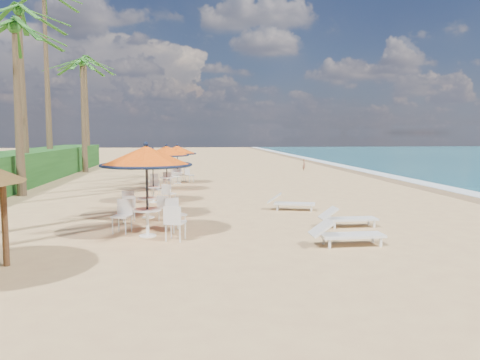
% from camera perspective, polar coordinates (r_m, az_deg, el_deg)
% --- Properties ---
extents(ground, '(160.00, 160.00, 0.00)m').
position_cam_1_polar(ground, '(13.71, 10.85, -6.42)').
color(ground, tan).
rests_on(ground, ground).
extents(foam_strip, '(1.20, 140.00, 0.04)m').
position_cam_1_polar(foam_strip, '(26.55, 23.71, -0.92)').
color(foam_strip, white).
rests_on(foam_strip, ground).
extents(wetsand_band, '(1.40, 140.00, 0.02)m').
position_cam_1_polar(wetsand_band, '(26.11, 22.01, -0.96)').
color(wetsand_band, olive).
rests_on(wetsand_band, ground).
extents(station_0, '(2.52, 2.52, 2.63)m').
position_cam_1_polar(station_0, '(13.11, -11.15, 1.51)').
color(station_0, black).
rests_on(station_0, ground).
extents(station_1, '(2.23, 2.23, 2.33)m').
position_cam_1_polar(station_1, '(15.97, -11.39, 1.47)').
color(station_1, black).
rests_on(station_1, ground).
extents(station_2, '(2.18, 2.26, 2.27)m').
position_cam_1_polar(station_2, '(19.55, -10.46, 2.34)').
color(station_2, black).
rests_on(station_2, ground).
extents(station_3, '(2.23, 2.23, 2.32)m').
position_cam_1_polar(station_3, '(23.48, -9.06, 3.02)').
color(station_3, black).
rests_on(station_3, ground).
extents(station_4, '(2.15, 2.27, 2.24)m').
position_cam_1_polar(station_4, '(26.72, -7.57, 3.08)').
color(station_4, black).
rests_on(station_4, ground).
extents(lounger_near, '(1.91, 0.64, 0.68)m').
position_cam_1_polar(lounger_near, '(12.24, 12.62, -6.40)').
color(lounger_near, silver).
rests_on(lounger_near, ground).
extents(lounger_mid, '(1.77, 0.57, 0.63)m').
position_cam_1_polar(lounger_mid, '(14.67, 12.82, -4.48)').
color(lounger_mid, silver).
rests_on(lounger_mid, ground).
extents(lounger_far, '(1.85, 1.02, 0.63)m').
position_cam_1_polar(lounger_far, '(17.49, 6.06, -2.72)').
color(lounger_far, silver).
rests_on(lounger_far, ground).
extents(palm_3, '(5.00, 5.00, 7.80)m').
position_cam_1_polar(palm_3, '(23.85, -25.78, 15.37)').
color(palm_3, brown).
rests_on(palm_3, ground).
extents(palm_4, '(5.00, 5.00, 9.40)m').
position_cam_1_polar(palm_4, '(27.83, -25.31, 17.09)').
color(palm_4, brown).
rests_on(palm_4, ground).
extents(palm_5, '(5.00, 5.00, 12.11)m').
position_cam_1_polar(palm_5, '(34.55, -22.79, 19.12)').
color(palm_5, brown).
rests_on(palm_5, ground).
extents(palm_6, '(5.00, 5.00, 8.16)m').
position_cam_1_polar(palm_6, '(36.28, -18.71, 12.68)').
color(palm_6, brown).
rests_on(palm_6, ground).
extents(palm_7, '(5.00, 5.00, 9.03)m').
position_cam_1_polar(palm_7, '(41.28, -18.36, 12.96)').
color(palm_7, brown).
rests_on(palm_7, ground).
extents(person, '(0.31, 0.39, 0.95)m').
position_cam_1_polar(person, '(35.96, 7.81, 1.90)').
color(person, '#98664D').
rests_on(person, ground).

